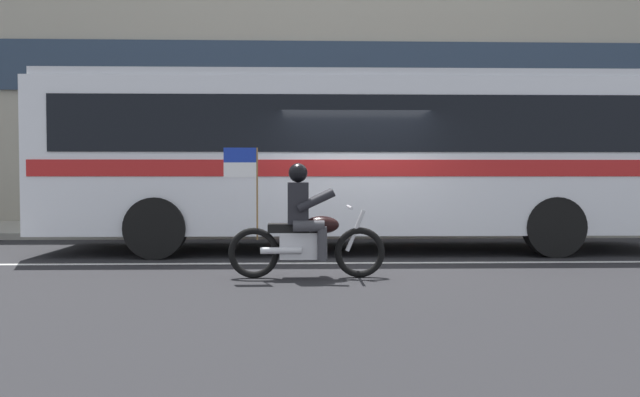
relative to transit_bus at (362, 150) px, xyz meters
name	(u,v)px	position (x,y,z in m)	size (l,w,h in m)	color
ground_plane	(356,258)	(-0.22, -1.19, -1.88)	(60.00, 60.00, 0.00)	black
sidewalk_curb	(338,228)	(-0.22, 3.91, -1.81)	(28.00, 3.80, 0.15)	gray
lane_center_stripe	(359,263)	(-0.22, -1.79, -1.88)	(26.60, 0.14, 0.01)	silver
office_building_facade	(333,1)	(-0.22, 6.20, 4.56)	(28.00, 0.89, 12.88)	gray
transit_bus	(362,150)	(0.00, 0.00, 0.00)	(11.64, 2.68, 3.22)	silver
motorcycle_with_rider	(305,229)	(-1.10, -3.19, -1.22)	(2.20, 0.64, 1.78)	black
fire_hydrant	(412,212)	(1.55, 3.20, -1.36)	(0.22, 0.30, 0.75)	red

